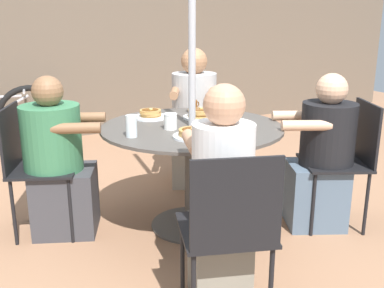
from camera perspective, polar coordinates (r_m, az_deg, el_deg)
ground_plane at (r=3.32m, az=0.00°, el=-10.26°), size 12.00×12.00×0.00m
back_fence at (r=5.76m, az=-13.32°, el=10.45°), size 10.00×0.06×1.91m
patio_table at (r=3.11m, az=0.00°, el=-0.54°), size 1.25×1.25×0.75m
umbrella_pole at (r=2.99m, az=0.00°, el=11.25°), size 0.05×0.05×2.45m
patio_chair_north at (r=3.34m, az=19.04°, el=-1.33°), size 0.57×0.57×0.90m
diner_north at (r=3.29m, az=16.12°, el=-1.89°), size 0.61×0.54×1.10m
patio_chair_east at (r=4.18m, az=0.30°, el=2.94°), size 0.58×0.58×0.90m
diner_east at (r=4.00m, az=0.26°, el=2.63°), size 0.58×0.64×1.20m
patio_chair_south at (r=3.23m, az=-19.70°, el=-2.01°), size 0.56×0.56×0.90m
diner_south at (r=3.19m, az=-16.56°, el=-2.57°), size 0.60×0.54×1.10m
patio_chair_west at (r=2.13m, az=4.72°, el=-10.39°), size 0.54×0.54×0.90m
diner_west at (r=2.27m, az=3.72°, el=-8.03°), size 0.42×0.50×1.17m
pancake_plate_a at (r=2.94m, az=5.29°, el=2.19°), size 0.25×0.25×0.08m
pancake_plate_b at (r=3.29m, az=1.08°, el=3.80°), size 0.25×0.25×0.08m
pancake_plate_c at (r=2.77m, az=0.15°, el=1.30°), size 0.25×0.25×0.07m
pancake_plate_d at (r=3.31m, az=-5.30°, el=3.73°), size 0.25×0.25×0.07m
syrup_bottle at (r=3.47m, az=0.13°, el=4.89°), size 0.09×0.07×0.14m
coffee_cup at (r=2.97m, az=-2.75°, el=2.90°), size 0.09×0.09×0.11m
drinking_glass_a at (r=2.80m, az=-7.71°, el=2.26°), size 0.07×0.07×0.14m
drinking_glass_b at (r=3.30m, az=4.12°, el=4.23°), size 0.07×0.07×0.11m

